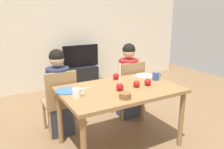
# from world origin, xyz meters

# --- Properties ---
(ground_plane) EXTENTS (7.68, 7.68, 0.00)m
(ground_plane) POSITION_xyz_m (0.00, 0.00, 0.00)
(ground_plane) COLOR brown
(back_wall) EXTENTS (6.40, 0.10, 2.60)m
(back_wall) POSITION_xyz_m (0.00, 2.60, 1.30)
(back_wall) COLOR beige
(back_wall) RESTS_ON ground
(dining_table) EXTENTS (1.40, 0.90, 0.75)m
(dining_table) POSITION_xyz_m (0.00, 0.00, 0.67)
(dining_table) COLOR olive
(dining_table) RESTS_ON ground
(chair_left) EXTENTS (0.40, 0.40, 0.90)m
(chair_left) POSITION_xyz_m (-0.56, 0.61, 0.51)
(chair_left) COLOR #99754C
(chair_left) RESTS_ON ground
(chair_right) EXTENTS (0.40, 0.40, 0.90)m
(chair_right) POSITION_xyz_m (0.54, 0.61, 0.51)
(chair_right) COLOR #99754C
(chair_right) RESTS_ON ground
(person_left_child) EXTENTS (0.30, 0.30, 1.17)m
(person_left_child) POSITION_xyz_m (-0.56, 0.64, 0.57)
(person_left_child) COLOR #33384C
(person_left_child) RESTS_ON ground
(person_right_child) EXTENTS (0.30, 0.30, 1.17)m
(person_right_child) POSITION_xyz_m (0.54, 0.64, 0.57)
(person_right_child) COLOR #33384C
(person_right_child) RESTS_ON ground
(tv_stand) EXTENTS (0.64, 0.40, 0.48)m
(tv_stand) POSITION_xyz_m (0.42, 2.30, 0.24)
(tv_stand) COLOR black
(tv_stand) RESTS_ON ground
(tv) EXTENTS (0.79, 0.05, 0.46)m
(tv) POSITION_xyz_m (0.42, 2.30, 0.71)
(tv) COLOR black
(tv) RESTS_ON tv_stand
(candle_centerpiece) EXTENTS (0.09, 0.09, 0.32)m
(candle_centerpiece) POSITION_xyz_m (-0.05, -0.07, 0.82)
(candle_centerpiece) COLOR red
(candle_centerpiece) RESTS_ON dining_table
(plate_left) EXTENTS (0.26, 0.26, 0.01)m
(plate_left) POSITION_xyz_m (-0.59, 0.21, 0.76)
(plate_left) COLOR teal
(plate_left) RESTS_ON dining_table
(plate_right) EXTENTS (0.25, 0.25, 0.01)m
(plate_right) POSITION_xyz_m (0.58, 0.28, 0.76)
(plate_right) COLOR white
(plate_right) RESTS_ON dining_table
(mug_left) EXTENTS (0.13, 0.09, 0.10)m
(mug_left) POSITION_xyz_m (-0.55, -0.02, 0.80)
(mug_left) COLOR white
(mug_left) RESTS_ON dining_table
(mug_right) EXTENTS (0.13, 0.09, 0.10)m
(mug_right) POSITION_xyz_m (0.59, 0.06, 0.80)
(mug_right) COLOR #33477F
(mug_right) RESTS_ON dining_table
(fork_left) EXTENTS (0.18, 0.06, 0.01)m
(fork_left) POSITION_xyz_m (-0.41, 0.21, 0.75)
(fork_left) COLOR silver
(fork_left) RESTS_ON dining_table
(fork_right) EXTENTS (0.18, 0.07, 0.01)m
(fork_right) POSITION_xyz_m (0.40, 0.30, 0.75)
(fork_right) COLOR silver
(fork_right) RESTS_ON dining_table
(bowl_walnuts) EXTENTS (0.13, 0.13, 0.06)m
(bowl_walnuts) POSITION_xyz_m (-0.13, -0.30, 0.78)
(bowl_walnuts) COLOR brown
(bowl_walnuts) RESTS_ON dining_table
(apple_near_candle) EXTENTS (0.09, 0.09, 0.09)m
(apple_near_candle) POSITION_xyz_m (0.35, -0.07, 0.79)
(apple_near_candle) COLOR #B31517
(apple_near_candle) RESTS_ON dining_table
(apple_by_left_plate) EXTENTS (0.08, 0.08, 0.08)m
(apple_by_left_plate) POSITION_xyz_m (0.19, -0.06, 0.79)
(apple_by_left_plate) COLOR #AB1816
(apple_by_left_plate) RESTS_ON dining_table
(apple_by_right_mug) EXTENTS (0.08, 0.08, 0.08)m
(apple_by_right_mug) POSITION_xyz_m (0.14, 0.34, 0.79)
(apple_by_right_mug) COLOR #B71117
(apple_by_right_mug) RESTS_ON dining_table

